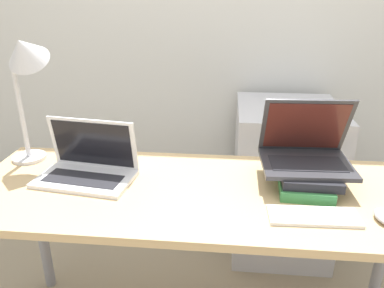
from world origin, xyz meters
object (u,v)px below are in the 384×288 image
Objects in this scene: laptop_left at (88,167)px; laptop_on_books at (306,151)px; wireless_keyboard at (314,216)px; book_stack at (306,177)px; desk_lamp at (24,66)px; mini_fridge at (282,180)px.

laptop_on_books is (0.83, 0.06, 0.08)m from laptop_left.
wireless_keyboard is (-0.01, -0.26, -0.12)m from laptop_on_books.
book_stack is 0.96× the size of wireless_keyboard.
laptop_on_books reaches higher than book_stack.
laptop_on_books reaches higher than wireless_keyboard.
laptop_on_books is (-0.00, 0.05, 0.09)m from book_stack.
laptop_on_books is 1.15× the size of wireless_keyboard.
book_stack is 1.15m from desk_lamp.
laptop_left is 1.15× the size of laptop_on_books.
desk_lamp is at bearing -152.75° from mini_fridge.
wireless_keyboard is (-0.01, -0.21, -0.03)m from book_stack.
desk_lamp is (-1.08, 0.05, 0.29)m from laptop_on_books.
mini_fridge reaches higher than book_stack.
mini_fridge is at bearing 38.40° from laptop_left.
mini_fridge is at bearing 27.25° from desk_lamp.
book_stack is (0.83, 0.01, -0.01)m from laptop_left.
desk_lamp is (-0.25, 0.11, 0.37)m from laptop_left.
mini_fridge reaches higher than wireless_keyboard.
laptop_on_books is 0.60× the size of desk_lamp.
laptop_left reaches higher than book_stack.
mini_fridge is (0.03, 0.62, -0.45)m from laptop_on_books.
book_stack is 0.22m from wireless_keyboard.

